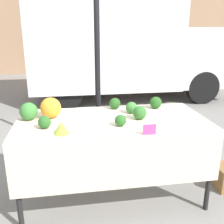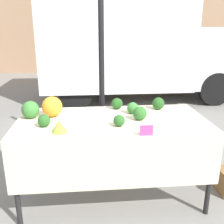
% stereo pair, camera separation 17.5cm
% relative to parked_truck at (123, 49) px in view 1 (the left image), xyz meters
% --- Properties ---
extents(ground_plane, '(40.00, 40.00, 0.00)m').
position_rel_parked_truck_xyz_m(ground_plane, '(-1.01, -4.42, -1.31)').
color(ground_plane, gray).
extents(building_facade, '(16.00, 0.60, 4.64)m').
position_rel_parked_truck_xyz_m(building_facade, '(-1.01, 4.85, 1.01)').
color(building_facade, '#9E7A5B').
rests_on(building_facade, ground_plane).
extents(tent_pole, '(0.07, 0.07, 2.52)m').
position_rel_parked_truck_xyz_m(tent_pole, '(-1.07, -3.64, -0.05)').
color(tent_pole, black).
rests_on(tent_pole, ground_plane).
extents(parked_truck, '(5.11, 2.29, 2.43)m').
position_rel_parked_truck_xyz_m(parked_truck, '(0.00, 0.00, 0.00)').
color(parked_truck, silver).
rests_on(parked_truck, ground_plane).
extents(market_table, '(1.98, 0.96, 0.91)m').
position_rel_parked_truck_xyz_m(market_table, '(-1.01, -4.49, -0.51)').
color(market_table, beige).
rests_on(market_table, ground_plane).
extents(orange_cauliflower, '(0.22, 0.22, 0.22)m').
position_rel_parked_truck_xyz_m(orange_cauliflower, '(-1.64, -4.26, -0.29)').
color(orange_cauliflower, orange).
rests_on(orange_cauliflower, market_table).
extents(romanesco_head, '(0.14, 0.14, 0.12)m').
position_rel_parked_truck_xyz_m(romanesco_head, '(-1.52, -4.74, -0.35)').
color(romanesco_head, '#93B238').
rests_on(romanesco_head, market_table).
extents(broccoli_head_0, '(0.18, 0.18, 0.18)m').
position_rel_parked_truck_xyz_m(broccoli_head_0, '(-1.87, -4.30, -0.31)').
color(broccoli_head_0, '#387533').
rests_on(broccoli_head_0, market_table).
extents(broccoli_head_1, '(0.13, 0.13, 0.13)m').
position_rel_parked_truck_xyz_m(broccoli_head_1, '(-0.92, -4.05, -0.34)').
color(broccoli_head_1, '#23511E').
rests_on(broccoli_head_1, market_table).
extents(broccoli_head_2, '(0.11, 0.11, 0.11)m').
position_rel_parked_truck_xyz_m(broccoli_head_2, '(-0.96, -4.63, -0.35)').
color(broccoli_head_2, '#285B23').
rests_on(broccoli_head_2, market_table).
extents(broccoli_head_3, '(0.12, 0.12, 0.12)m').
position_rel_parked_truck_xyz_m(broccoli_head_3, '(-1.68, -4.57, -0.34)').
color(broccoli_head_3, '#285B23').
rests_on(broccoli_head_3, market_table).
extents(broccoli_head_4, '(0.13, 0.13, 0.13)m').
position_rel_parked_truck_xyz_m(broccoli_head_4, '(-0.76, -4.25, -0.34)').
color(broccoli_head_4, '#387533').
rests_on(broccoli_head_4, market_table).
extents(broccoli_head_5, '(0.14, 0.14, 0.14)m').
position_rel_parked_truck_xyz_m(broccoli_head_5, '(-0.44, -4.11, -0.33)').
color(broccoli_head_5, '#23511E').
rests_on(broccoli_head_5, market_table).
extents(broccoli_head_6, '(0.14, 0.14, 0.14)m').
position_rel_parked_truck_xyz_m(broccoli_head_6, '(-0.73, -4.46, -0.33)').
color(broccoli_head_6, '#2D6628').
rests_on(broccoli_head_6, market_table).
extents(price_sign, '(0.12, 0.01, 0.10)m').
position_rel_parked_truck_xyz_m(price_sign, '(-0.75, -4.89, -0.35)').
color(price_sign, '#EF4793').
rests_on(price_sign, market_table).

